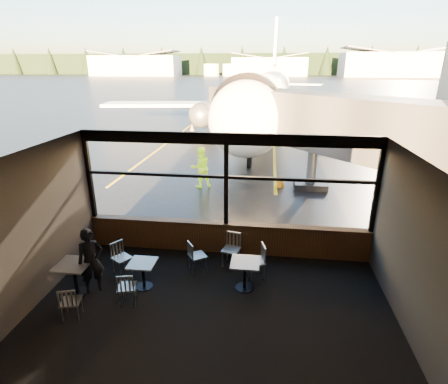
% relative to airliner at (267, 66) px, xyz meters
% --- Properties ---
extents(ground_plane, '(520.00, 520.00, 0.00)m').
position_rel_airliner_xyz_m(ground_plane, '(-0.73, 99.60, -5.15)').
color(ground_plane, black).
rests_on(ground_plane, ground).
extents(carpet_floor, '(8.00, 6.00, 0.01)m').
position_rel_airliner_xyz_m(carpet_floor, '(-0.73, -23.40, -5.14)').
color(carpet_floor, black).
rests_on(carpet_floor, ground).
extents(ceiling, '(8.00, 6.00, 0.04)m').
position_rel_airliner_xyz_m(ceiling, '(-0.73, -23.40, -1.65)').
color(ceiling, '#38332D').
rests_on(ceiling, ground).
extents(wall_left, '(0.04, 6.00, 3.50)m').
position_rel_airliner_xyz_m(wall_left, '(-4.73, -23.40, -3.40)').
color(wall_left, '#453D37').
rests_on(wall_left, ground).
extents(wall_right, '(0.04, 6.00, 3.50)m').
position_rel_airliner_xyz_m(wall_right, '(3.27, -23.40, -3.40)').
color(wall_right, '#453D37').
rests_on(wall_right, ground).
extents(wall_back, '(8.00, 0.04, 3.50)m').
position_rel_airliner_xyz_m(wall_back, '(-0.73, -26.40, -3.40)').
color(wall_back, '#453D37').
rests_on(wall_back, ground).
extents(window_sill, '(8.00, 0.28, 0.90)m').
position_rel_airliner_xyz_m(window_sill, '(-0.73, -20.40, -4.70)').
color(window_sill, '#553319').
rests_on(window_sill, ground).
extents(window_header, '(8.00, 0.18, 0.30)m').
position_rel_airliner_xyz_m(window_header, '(-0.73, -20.40, -1.80)').
color(window_header, black).
rests_on(window_header, ground).
extents(mullion_left, '(0.12, 0.12, 2.60)m').
position_rel_airliner_xyz_m(mullion_left, '(-4.68, -20.40, -2.95)').
color(mullion_left, black).
rests_on(mullion_left, ground).
extents(mullion_centre, '(0.12, 0.12, 2.60)m').
position_rel_airliner_xyz_m(mullion_centre, '(-0.73, -20.40, -2.95)').
color(mullion_centre, black).
rests_on(mullion_centre, ground).
extents(mullion_right, '(0.12, 0.12, 2.60)m').
position_rel_airliner_xyz_m(mullion_right, '(3.22, -20.40, -2.95)').
color(mullion_right, black).
rests_on(mullion_right, ground).
extents(window_transom, '(8.00, 0.10, 0.08)m').
position_rel_airliner_xyz_m(window_transom, '(-0.73, -20.40, -2.85)').
color(window_transom, black).
rests_on(window_transom, ground).
extents(airliner, '(29.84, 35.16, 10.31)m').
position_rel_airliner_xyz_m(airliner, '(0.00, 0.00, 0.00)').
color(airliner, white).
rests_on(airliner, ground_plane).
extents(jet_bridge, '(8.51, 10.40, 4.54)m').
position_rel_airliner_xyz_m(jet_bridge, '(2.87, -14.90, -2.88)').
color(jet_bridge, '#2E2E31').
rests_on(jet_bridge, ground_plane).
extents(cafe_table_near, '(0.68, 0.68, 0.75)m').
position_rel_airliner_xyz_m(cafe_table_near, '(-0.07, -22.12, -4.78)').
color(cafe_table_near, '#A09A93').
rests_on(cafe_table_near, carpet_floor).
extents(cafe_table_mid, '(0.63, 0.63, 0.69)m').
position_rel_airliner_xyz_m(cafe_table_mid, '(-2.53, -22.38, -4.81)').
color(cafe_table_mid, '#ABA59D').
rests_on(cafe_table_mid, carpet_floor).
extents(cafe_table_left, '(0.75, 0.75, 0.82)m').
position_rel_airliner_xyz_m(cafe_table_left, '(-4.02, -22.84, -4.74)').
color(cafe_table_left, gray).
rests_on(cafe_table_left, carpet_floor).
extents(chair_near_e, '(0.62, 0.62, 0.93)m').
position_rel_airliner_xyz_m(chair_near_e, '(0.17, -21.61, -4.69)').
color(chair_near_e, '#BBB5A9').
rests_on(chair_near_e, carpet_floor).
extents(chair_near_w, '(0.65, 0.65, 0.86)m').
position_rel_airliner_xyz_m(chair_near_w, '(-1.37, -21.47, -4.72)').
color(chair_near_w, '#A8A498').
rests_on(chair_near_w, carpet_floor).
extents(chair_near_n, '(0.61, 0.61, 0.93)m').
position_rel_airliner_xyz_m(chair_near_n, '(-0.51, -21.10, -4.69)').
color(chair_near_n, beige).
rests_on(chair_near_n, carpet_floor).
extents(chair_mid_s, '(0.55, 0.55, 0.84)m').
position_rel_airliner_xyz_m(chair_mid_s, '(-2.68, -23.00, -4.73)').
color(chair_mid_s, beige).
rests_on(chair_mid_s, carpet_floor).
extents(chair_mid_w, '(0.65, 0.65, 0.86)m').
position_rel_airliner_xyz_m(chair_mid_w, '(-3.29, -21.84, -4.72)').
color(chair_mid_w, '#B8B2A6').
rests_on(chair_mid_w, carpet_floor).
extents(chair_left_s, '(0.55, 0.55, 0.82)m').
position_rel_airliner_xyz_m(chair_left_s, '(-3.67, -23.65, -4.74)').
color(chair_left_s, '#B2AEA1').
rests_on(chair_left_s, carpet_floor).
extents(passenger, '(0.71, 0.66, 1.62)m').
position_rel_airliner_xyz_m(passenger, '(-3.68, -22.65, -4.34)').
color(passenger, black).
rests_on(passenger, carpet_floor).
extents(ground_crew, '(1.10, 1.03, 1.81)m').
position_rel_airliner_xyz_m(ground_crew, '(-2.56, -14.72, -4.25)').
color(ground_crew, '#BFF219').
rests_on(ground_crew, ground_plane).
extents(cone_nose, '(0.38, 0.38, 0.53)m').
position_rel_airliner_xyz_m(cone_nose, '(0.98, -14.24, -4.89)').
color(cone_nose, '#FF4608').
rests_on(cone_nose, ground_plane).
extents(cone_wing, '(0.37, 0.37, 0.52)m').
position_rel_airliner_xyz_m(cone_wing, '(-6.03, -0.60, -4.89)').
color(cone_wing, '#F34807').
rests_on(cone_wing, ground_plane).
extents(hangar_left, '(45.00, 18.00, 11.00)m').
position_rel_airliner_xyz_m(hangar_left, '(-70.73, 159.60, 0.35)').
color(hangar_left, silver).
rests_on(hangar_left, ground_plane).
extents(hangar_mid, '(38.00, 15.00, 10.00)m').
position_rel_airliner_xyz_m(hangar_mid, '(-0.73, 164.60, -0.15)').
color(hangar_mid, silver).
rests_on(hangar_mid, ground_plane).
extents(hangar_right, '(50.00, 20.00, 12.00)m').
position_rel_airliner_xyz_m(hangar_right, '(59.27, 157.60, 0.85)').
color(hangar_right, silver).
rests_on(hangar_right, ground_plane).
extents(fuel_tank_a, '(8.00, 8.00, 6.00)m').
position_rel_airliner_xyz_m(fuel_tank_a, '(-30.73, 161.60, -2.15)').
color(fuel_tank_a, silver).
rests_on(fuel_tank_a, ground_plane).
extents(fuel_tank_b, '(8.00, 8.00, 6.00)m').
position_rel_airliner_xyz_m(fuel_tank_b, '(-20.73, 161.60, -2.15)').
color(fuel_tank_b, silver).
rests_on(fuel_tank_b, ground_plane).
extents(fuel_tank_c, '(8.00, 8.00, 6.00)m').
position_rel_airliner_xyz_m(fuel_tank_c, '(-10.73, 161.60, -2.15)').
color(fuel_tank_c, silver).
rests_on(fuel_tank_c, ground_plane).
extents(treeline, '(360.00, 3.00, 12.00)m').
position_rel_airliner_xyz_m(treeline, '(-0.73, 189.60, 0.85)').
color(treeline, black).
rests_on(treeline, ground_plane).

